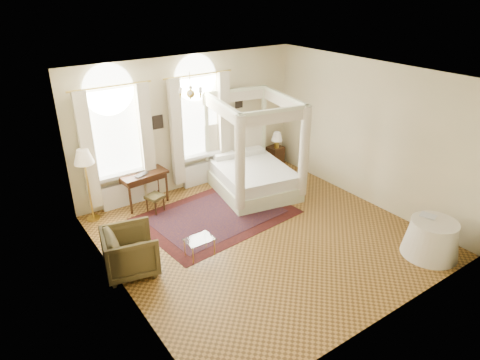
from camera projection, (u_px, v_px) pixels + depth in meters
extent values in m
plane|color=olive|center=(263.00, 235.00, 8.96)|extent=(6.00, 6.00, 0.00)
plane|color=beige|center=(190.00, 124.00, 10.48)|extent=(6.00, 0.00, 6.00)
plane|color=beige|center=(395.00, 231.00, 6.03)|extent=(6.00, 0.00, 6.00)
plane|color=beige|center=(114.00, 205.00, 6.71)|extent=(0.00, 6.00, 6.00)
plane|color=beige|center=(368.00, 134.00, 9.81)|extent=(0.00, 6.00, 6.00)
plane|color=white|center=(267.00, 77.00, 7.55)|extent=(6.00, 6.00, 0.00)
cube|color=white|center=(114.00, 133.00, 9.42)|extent=(1.10, 0.04, 1.90)
cylinder|color=white|center=(109.00, 90.00, 9.01)|extent=(1.10, 0.04, 1.10)
cube|color=white|center=(121.00, 175.00, 9.77)|extent=(1.32, 0.24, 0.08)
cube|color=beige|center=(88.00, 152.00, 9.05)|extent=(0.28, 0.14, 2.60)
cube|color=beige|center=(147.00, 140.00, 9.74)|extent=(0.28, 0.14, 2.60)
cube|color=white|center=(123.00, 194.00, 10.01)|extent=(1.00, 0.12, 0.58)
cube|color=white|center=(197.00, 117.00, 10.50)|extent=(1.10, 0.04, 1.90)
cylinder|color=white|center=(195.00, 78.00, 10.09)|extent=(1.10, 0.04, 1.10)
cube|color=white|center=(201.00, 155.00, 10.86)|extent=(1.32, 0.24, 0.08)
cube|color=beige|center=(177.00, 133.00, 10.14)|extent=(0.28, 0.14, 2.60)
cube|color=beige|center=(224.00, 123.00, 10.83)|extent=(0.28, 0.14, 2.60)
cube|color=white|center=(201.00, 173.00, 11.09)|extent=(1.00, 0.12, 0.58)
cylinder|color=gold|center=(190.00, 82.00, 8.06)|extent=(0.02, 0.02, 0.40)
sphere|color=gold|center=(191.00, 94.00, 8.16)|extent=(0.16, 0.16, 0.16)
sphere|color=beige|center=(200.00, 89.00, 8.24)|extent=(0.07, 0.07, 0.07)
sphere|color=beige|center=(191.00, 88.00, 8.33)|extent=(0.07, 0.07, 0.07)
sphere|color=beige|center=(181.00, 89.00, 8.21)|extent=(0.07, 0.07, 0.07)
sphere|color=beige|center=(180.00, 92.00, 8.01)|extent=(0.07, 0.07, 0.07)
sphere|color=beige|center=(190.00, 93.00, 7.93)|extent=(0.07, 0.07, 0.07)
sphere|color=beige|center=(200.00, 91.00, 8.04)|extent=(0.07, 0.07, 0.07)
cube|color=black|center=(158.00, 122.00, 9.94)|extent=(0.26, 0.03, 0.32)
cube|color=black|center=(239.00, 103.00, 11.08)|extent=(0.22, 0.03, 0.26)
cube|color=beige|center=(252.00, 184.00, 10.77)|extent=(2.09, 2.42, 0.37)
cube|color=silver|center=(253.00, 172.00, 10.63)|extent=(1.97, 2.30, 0.29)
cube|color=beige|center=(236.00, 144.00, 11.30)|extent=(1.72, 0.39, 1.23)
cube|color=beige|center=(207.00, 139.00, 10.87)|extent=(0.11, 0.11, 2.35)
cube|color=beige|center=(263.00, 131.00, 11.48)|extent=(0.11, 0.11, 2.35)
cube|color=beige|center=(240.00, 168.00, 9.21)|extent=(0.11, 0.11, 2.35)
cube|color=beige|center=(304.00, 156.00, 9.82)|extent=(0.11, 0.11, 2.35)
cube|color=beige|center=(236.00, 90.00, 10.67)|extent=(1.72, 0.39, 0.08)
cube|color=beige|center=(275.00, 111.00, 9.01)|extent=(1.72, 0.39, 0.08)
cube|color=beige|center=(221.00, 103.00, 9.54)|extent=(0.46, 2.13, 0.08)
cube|color=beige|center=(284.00, 96.00, 10.15)|extent=(0.46, 2.13, 0.08)
cube|color=beige|center=(236.00, 96.00, 10.74)|extent=(1.78, 0.36, 0.29)
cube|color=beige|center=(275.00, 117.00, 9.07)|extent=(1.78, 0.36, 0.29)
cube|color=beige|center=(221.00, 110.00, 9.60)|extent=(0.43, 2.18, 0.29)
cube|color=beige|center=(284.00, 102.00, 10.21)|extent=(0.43, 2.18, 0.29)
cylinder|color=beige|center=(240.00, 164.00, 9.17)|extent=(0.22, 0.22, 2.15)
cylinder|color=beige|center=(304.00, 152.00, 9.77)|extent=(0.22, 0.22, 2.15)
cube|color=#3B1F10|center=(275.00, 157.00, 12.14)|extent=(0.46, 0.42, 0.59)
cylinder|color=gold|center=(277.00, 144.00, 11.91)|extent=(0.13, 0.13, 0.22)
cone|color=beige|center=(277.00, 136.00, 11.81)|extent=(0.31, 0.31, 0.24)
cube|color=#3B1F10|center=(143.00, 174.00, 9.89)|extent=(1.13, 0.66, 0.06)
cube|color=#3B1F10|center=(143.00, 178.00, 9.93)|extent=(1.01, 0.54, 0.11)
cylinder|color=#3B1F10|center=(122.00, 192.00, 9.93)|extent=(0.05, 0.05, 0.76)
cylinder|color=#3B1F10|center=(158.00, 181.00, 10.49)|extent=(0.05, 0.05, 0.76)
cylinder|color=#3B1F10|center=(130.00, 199.00, 9.63)|extent=(0.05, 0.05, 0.76)
cylinder|color=#3B1F10|center=(167.00, 187.00, 10.19)|extent=(0.05, 0.05, 0.76)
imported|color=black|center=(140.00, 174.00, 9.76)|extent=(0.43, 0.37, 0.03)
cube|color=#4B4120|center=(155.00, 197.00, 9.73)|extent=(0.46, 0.46, 0.07)
cylinder|color=#3B1F10|center=(156.00, 209.00, 9.65)|extent=(0.04, 0.04, 0.34)
cylinder|color=#3B1F10|center=(164.00, 204.00, 9.85)|extent=(0.04, 0.04, 0.34)
cylinder|color=#3B1F10|center=(147.00, 205.00, 9.79)|extent=(0.04, 0.04, 0.34)
cylinder|color=#3B1F10|center=(156.00, 201.00, 9.99)|extent=(0.04, 0.04, 0.34)
imported|color=#453A1D|center=(130.00, 251.00, 7.70)|extent=(1.11, 1.09, 0.85)
cube|color=silver|center=(199.00, 239.00, 8.16)|extent=(0.56, 0.40, 0.02)
cylinder|color=gold|center=(193.00, 255.00, 7.99)|extent=(0.02, 0.02, 0.37)
cylinder|color=gold|center=(214.00, 247.00, 8.25)|extent=(0.02, 0.02, 0.37)
cylinder|color=gold|center=(185.00, 248.00, 8.22)|extent=(0.02, 0.02, 0.37)
cylinder|color=gold|center=(206.00, 240.00, 8.48)|extent=(0.02, 0.02, 0.37)
cylinder|color=gold|center=(94.00, 218.00, 9.57)|extent=(0.29, 0.29, 0.03)
cylinder|color=gold|center=(89.00, 190.00, 9.26)|extent=(0.04, 0.04, 1.46)
cone|color=beige|center=(83.00, 156.00, 8.93)|extent=(0.43, 0.43, 0.31)
cube|color=#451310|center=(217.00, 215.00, 9.70)|extent=(3.49, 2.66, 0.01)
cube|color=black|center=(217.00, 215.00, 9.70)|extent=(2.93, 2.10, 0.01)
cone|color=beige|center=(432.00, 239.00, 8.21)|extent=(1.07, 1.07, 0.69)
cylinder|color=beige|center=(435.00, 223.00, 8.05)|extent=(0.87, 0.87, 0.04)
imported|color=black|center=(426.00, 218.00, 8.14)|extent=(0.29, 0.34, 0.03)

